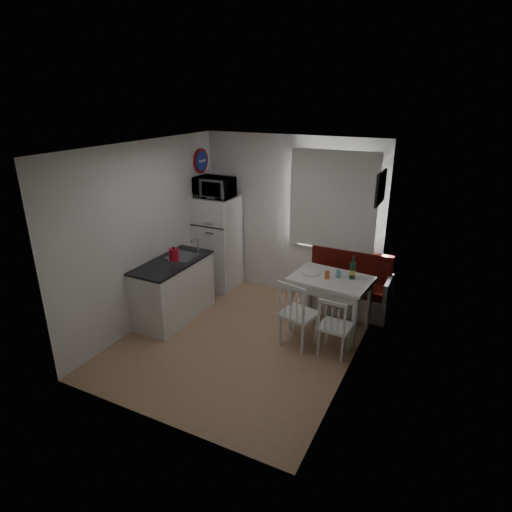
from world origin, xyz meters
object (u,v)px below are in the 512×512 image
(dining_table, at_px, (331,284))
(microwave, at_px, (214,187))
(bench, at_px, (346,292))
(kitchen_counter, at_px, (174,289))
(kettle, at_px, (174,255))
(wine_bottle, at_px, (353,267))
(chair_left, at_px, (296,308))
(chair_right, at_px, (334,322))
(fridge, at_px, (218,243))

(dining_table, relative_size, microwave, 1.89)
(bench, xyz_separation_m, dining_table, (-0.06, -0.67, 0.40))
(kitchen_counter, relative_size, kettle, 5.98)
(kettle, xyz_separation_m, wine_bottle, (2.40, 0.78, -0.05))
(bench, xyz_separation_m, kettle, (-2.20, -1.36, 0.70))
(kitchen_counter, relative_size, microwave, 2.20)
(kitchen_counter, xyz_separation_m, bench, (2.25, 1.35, -0.15))
(wine_bottle, bearing_deg, bench, 108.77)
(chair_left, xyz_separation_m, chair_right, (0.50, 0.01, -0.07))
(kettle, bearing_deg, kitchen_counter, 174.80)
(dining_table, height_order, kettle, kettle)
(fridge, height_order, wine_bottle, fridge)
(kettle, height_order, wine_bottle, wine_bottle)
(chair_right, xyz_separation_m, microwave, (-2.42, 1.17, 1.25))
(bench, relative_size, fridge, 0.82)
(chair_right, bearing_deg, microwave, 157.06)
(wine_bottle, bearing_deg, kettle, -161.89)
(kettle, bearing_deg, wine_bottle, 18.11)
(chair_left, bearing_deg, kitchen_counter, -166.86)
(chair_left, distance_m, microwave, 2.54)
(chair_right, xyz_separation_m, kettle, (-2.39, -0.03, 0.50))
(chair_left, relative_size, wine_bottle, 1.59)
(bench, relative_size, chair_right, 2.97)
(microwave, xyz_separation_m, wine_bottle, (2.43, -0.41, -0.80))
(chair_right, xyz_separation_m, wine_bottle, (0.01, 0.75, 0.46))
(fridge, xyz_separation_m, kettle, (0.03, -1.25, 0.21))
(dining_table, bearing_deg, chair_left, -105.00)
(dining_table, bearing_deg, kitchen_counter, -157.20)
(dining_table, bearing_deg, microwave, 172.22)
(kitchen_counter, relative_size, chair_right, 3.00)
(kitchen_counter, bearing_deg, fridge, 89.10)
(dining_table, xyz_separation_m, chair_right, (0.25, -0.65, -0.20))
(kitchen_counter, height_order, chair_right, kitchen_counter)
(bench, xyz_separation_m, chair_left, (-0.31, -1.34, 0.27))
(dining_table, xyz_separation_m, fridge, (-2.17, 0.56, 0.09))
(wine_bottle, bearing_deg, chair_left, -123.59)
(bench, bearing_deg, chair_left, -103.18)
(fridge, relative_size, wine_bottle, 4.83)
(microwave, bearing_deg, chair_left, -31.59)
(dining_table, height_order, chair_left, chair_left)
(chair_right, bearing_deg, chair_left, -175.75)
(chair_left, height_order, fridge, fridge)
(fridge, distance_m, microwave, 0.96)
(chair_left, xyz_separation_m, fridge, (-1.92, 1.23, 0.22))
(kitchen_counter, xyz_separation_m, fridge, (0.02, 1.24, 0.34))
(fridge, xyz_separation_m, wine_bottle, (2.43, -0.46, 0.17))
(bench, relative_size, dining_table, 1.15)
(chair_left, relative_size, fridge, 0.33)
(chair_left, bearing_deg, microwave, 161.16)
(kettle, bearing_deg, chair_left, 0.54)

